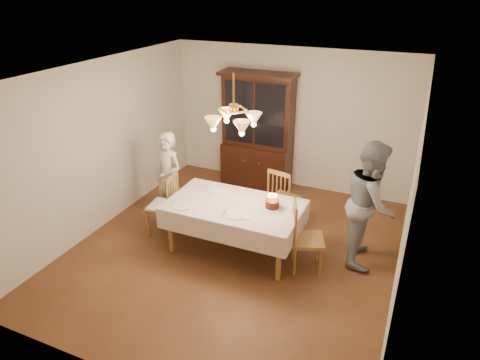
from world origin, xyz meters
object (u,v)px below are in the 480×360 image
at_px(china_hutch, 257,133).
at_px(birthday_cake, 272,205).
at_px(elderly_woman, 169,177).
at_px(dining_table, 234,209).
at_px(chair_far_side, 284,200).

height_order(china_hutch, birthday_cake, china_hutch).
relative_size(china_hutch, elderly_woman, 1.44).
bearing_deg(elderly_woman, dining_table, -0.07).
distance_m(china_hutch, elderly_woman, 2.03).
xyz_separation_m(dining_table, chair_far_side, (0.42, 0.98, -0.24)).
relative_size(chair_far_side, elderly_woman, 0.67).
height_order(dining_table, chair_far_side, chair_far_side).
height_order(china_hutch, chair_far_side, china_hutch).
relative_size(dining_table, china_hutch, 0.88).
height_order(elderly_woman, birthday_cake, elderly_woman).
xyz_separation_m(china_hutch, birthday_cake, (1.07, -2.15, -0.23)).
bearing_deg(elderly_woman, china_hutch, 83.43).
bearing_deg(birthday_cake, elderly_woman, 170.60).
bearing_deg(china_hutch, birthday_cake, -63.55).
xyz_separation_m(chair_far_side, elderly_woman, (-1.77, -0.56, 0.31)).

